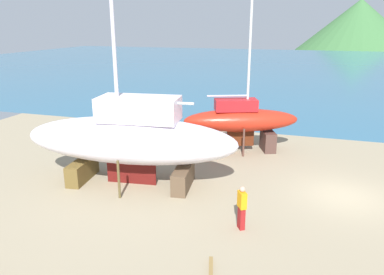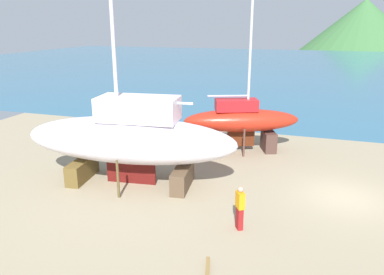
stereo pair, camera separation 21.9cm
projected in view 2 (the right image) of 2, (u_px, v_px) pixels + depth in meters
The scene contains 6 objects.
ground_plane at pixel (350, 239), 13.80m from camera, with size 52.27×52.27×0.00m, color gray.
sea_water at pixel (324, 67), 68.23m from camera, with size 159.15×93.43×0.01m, color #306586.
headland_hill at pixel (361, 41), 167.84m from camera, with size 87.22×87.22×36.44m, color #396938.
sailboat_far_slipway at pixel (130, 138), 17.95m from camera, with size 10.75×4.17×15.39m.
sailboat_mid_port at pixel (241, 121), 22.75m from camera, with size 7.23×4.26×11.50m.
worker at pixel (240, 207), 14.23m from camera, with size 0.43×0.50×1.77m.
Camera 2 is at (-1.89, -16.92, 7.64)m, focal length 34.87 mm.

